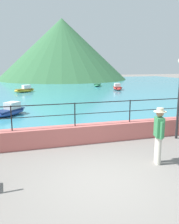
# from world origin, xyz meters

# --- Properties ---
(ground_plane) EXTENTS (120.00, 120.00, 0.00)m
(ground_plane) POSITION_xyz_m (0.00, 0.00, 0.00)
(ground_plane) COLOR slate
(promenade_wall) EXTENTS (20.00, 0.56, 0.70)m
(promenade_wall) POSITION_xyz_m (0.00, 3.20, 0.35)
(promenade_wall) COLOR #BC605B
(promenade_wall) RESTS_ON ground
(railing) EXTENTS (18.44, 0.04, 0.90)m
(railing) POSITION_xyz_m (0.00, 3.20, 1.34)
(railing) COLOR black
(railing) RESTS_ON promenade_wall
(lake_water) EXTENTS (64.00, 44.32, 0.06)m
(lake_water) POSITION_xyz_m (0.00, 25.84, 0.03)
(lake_water) COLOR teal
(lake_water) RESTS_ON ground
(hill_main) EXTENTS (25.64, 25.64, 11.87)m
(hill_main) POSITION_xyz_m (6.80, 42.82, 5.94)
(hill_main) COLOR #33663D
(hill_main) RESTS_ON ground
(person_walking) EXTENTS (0.38, 0.55, 1.75)m
(person_walking) POSITION_xyz_m (1.99, 0.61, 0.98)
(person_walking) COLOR beige
(person_walking) RESTS_ON ground
(boat_0) EXTENTS (2.46, 1.80, 0.76)m
(boat_0) POSITION_xyz_m (-1.37, 21.10, 0.33)
(boat_0) COLOR gold
(boat_0) RESTS_ON lake_water
(boat_3) EXTENTS (2.18, 2.33, 0.76)m
(boat_3) POSITION_xyz_m (-2.55, 9.06, 0.33)
(boat_3) COLOR #2D4C9E
(boat_3) RESTS_ON lake_water
(boat_4) EXTENTS (1.37, 2.44, 0.76)m
(boat_4) POSITION_xyz_m (9.19, 20.37, 0.33)
(boat_4) COLOR red
(boat_4) RESTS_ON lake_water
(boat_6) EXTENTS (1.79, 2.46, 0.36)m
(boat_6) POSITION_xyz_m (8.44, 25.50, 0.26)
(boat_6) COLOR #338C59
(boat_6) RESTS_ON lake_water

